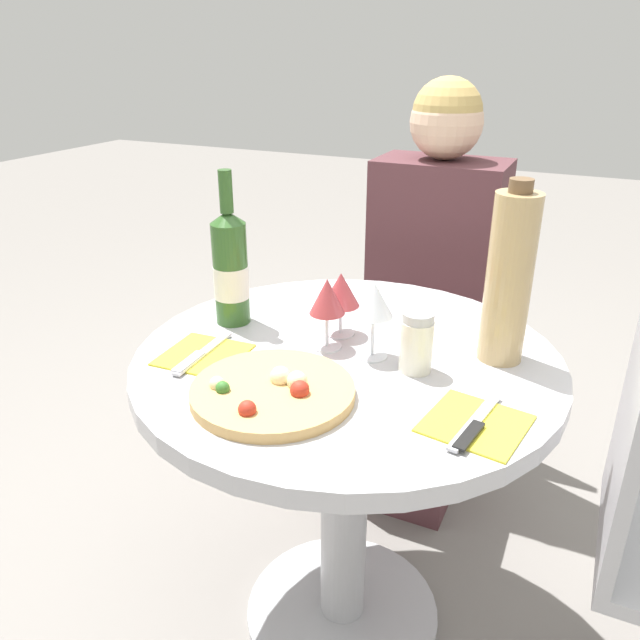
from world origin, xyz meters
name	(u,v)px	position (x,y,z in m)	size (l,w,h in m)	color
ground_plane	(342,613)	(0.00, 0.00, 0.00)	(12.00, 12.00, 0.00)	gray
dining_table	(346,428)	(0.00, 0.00, 0.53)	(0.83, 0.83, 0.71)	#B2B2B7
chair_behind_diner	(435,329)	(-0.02, 0.77, 0.43)	(0.37, 0.37, 0.88)	#ADADB2
seated_diner	(425,314)	(-0.02, 0.63, 0.54)	(0.36, 0.45, 1.18)	#512D33
pizza_large	(273,391)	(-0.05, -0.20, 0.72)	(0.28, 0.28, 0.05)	tan
wine_bottle	(231,268)	(-0.28, 0.04, 0.83)	(0.07, 0.07, 0.33)	#2D5623
tall_carafe	(509,278)	(0.27, 0.11, 0.87)	(0.08, 0.08, 0.34)	tan
sugar_shaker	(417,342)	(0.14, -0.01, 0.76)	(0.06, 0.06, 0.12)	silver
wine_glass_front_right	(374,302)	(0.05, 0.01, 0.82)	(0.07, 0.07, 0.15)	silver
wine_glass_front_left	(327,298)	(-0.05, 0.01, 0.81)	(0.07, 0.07, 0.14)	silver
wine_glass_back_left	(341,291)	(-0.05, 0.08, 0.80)	(0.08, 0.08, 0.13)	silver
place_setting_left	(202,355)	(-0.25, -0.13, 0.71)	(0.16, 0.19, 0.01)	yellow
place_setting_right	(475,424)	(0.28, -0.15, 0.71)	(0.17, 0.19, 0.01)	yellow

